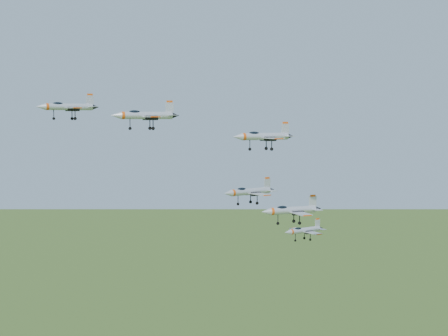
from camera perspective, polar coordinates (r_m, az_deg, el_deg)
jet_lead at (r=118.54m, az=-14.13°, el=5.46°), size 11.72×9.71×3.13m
jet_left_high at (r=112.90m, az=-7.25°, el=4.81°), size 12.56×10.59×3.38m
jet_right_high at (r=103.91m, az=3.60°, el=2.92°), size 11.30×9.50×3.03m
jet_left_low at (r=128.34m, az=2.31°, el=-2.15°), size 12.83×10.52×3.44m
jet_right_low at (r=113.89m, az=6.15°, el=-3.84°), size 12.21×10.28×3.28m
jet_trail at (r=136.45m, az=7.30°, el=-5.66°), size 10.77×8.84×2.89m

